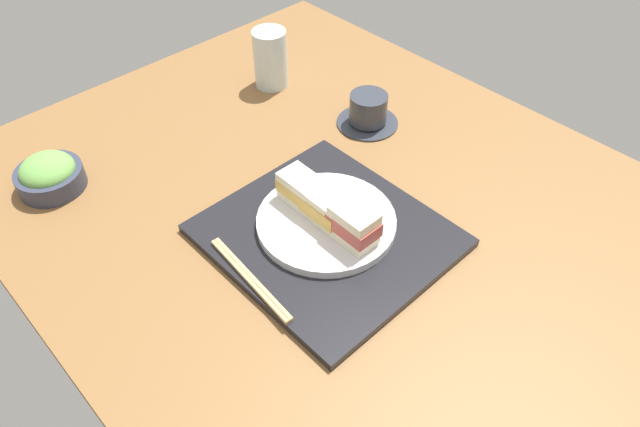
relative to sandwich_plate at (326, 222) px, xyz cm
name	(u,v)px	position (x,y,z in cm)	size (l,w,h in cm)	color
ground_plane	(363,229)	(3.01, 5.86, -3.67)	(140.00, 100.00, 3.00)	brown
serving_tray	(327,235)	(1.34, -1.12, -1.46)	(36.59, 33.74, 1.42)	black
sandwich_plate	(326,222)	(0.00, 0.00, 0.00)	(23.17, 23.17, 1.50)	silver
sandwich_near	(301,189)	(-6.12, 0.01, 3.35)	(7.51, 5.13, 5.20)	#EFE5C1
sandwich_middle	(326,208)	(0.00, 0.00, 3.23)	(7.74, 5.38, 4.96)	#EFE5C1
sandwich_far	(354,225)	(6.12, -0.01, 3.80)	(7.87, 5.15, 6.10)	#EFE5C1
salad_bowl	(49,175)	(-42.05, -28.20, 0.67)	(11.87, 11.87, 6.49)	#33384C
chopsticks_pair	(250,279)	(0.49, -16.57, -0.40)	(20.18, 2.91, 0.70)	tan
coffee_cup	(368,111)	(-16.25, 27.27, 0.84)	(12.55, 12.55, 6.71)	#333842
drinking_glass	(270,59)	(-40.91, 22.61, 4.17)	(7.31, 7.31, 12.67)	silver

